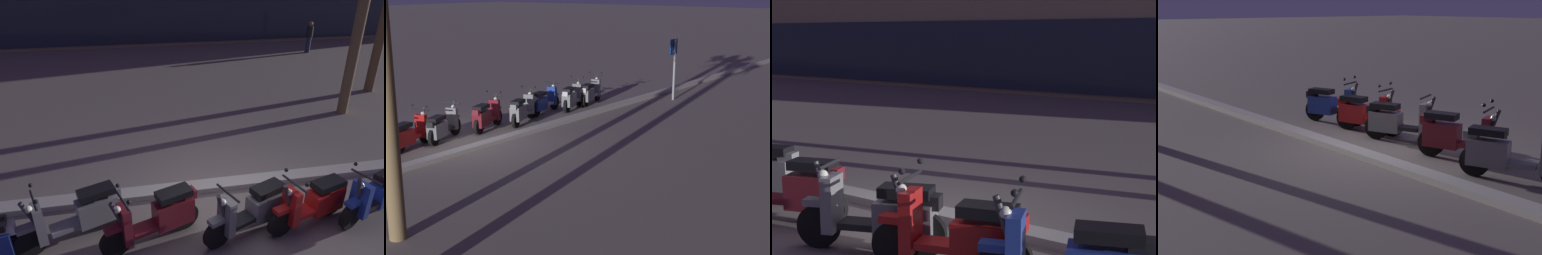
# 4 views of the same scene
# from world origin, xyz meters

# --- Properties ---
(ground_plane) EXTENTS (200.00, 200.00, 0.00)m
(ground_plane) POSITION_xyz_m (0.00, 0.00, 0.00)
(ground_plane) COLOR slate
(curb_strip) EXTENTS (60.00, 0.36, 0.12)m
(curb_strip) POSITION_xyz_m (0.00, 0.58, 0.06)
(curb_strip) COLOR #BCB7AD
(curb_strip) RESTS_ON ground
(scooter_grey_gap_after_mid) EXTENTS (1.76, 0.87, 1.17)m
(scooter_grey_gap_after_mid) POSITION_xyz_m (-2.74, -0.36, 0.46)
(scooter_grey_gap_after_mid) COLOR black
(scooter_grey_gap_after_mid) RESTS_ON ground
(scooter_maroon_mid_rear) EXTENTS (1.71, 0.82, 1.17)m
(scooter_maroon_mid_rear) POSITION_xyz_m (-1.44, -0.66, 0.47)
(scooter_maroon_mid_rear) COLOR black
(scooter_maroon_mid_rear) RESTS_ON ground
(scooter_grey_far_back) EXTENTS (1.71, 0.88, 1.04)m
(scooter_grey_far_back) POSITION_xyz_m (0.20, -0.75, 0.44)
(scooter_grey_far_back) COLOR black
(scooter_grey_far_back) RESTS_ON ground
(scooter_red_last_in_row) EXTENTS (1.70, 0.76, 1.17)m
(scooter_red_last_in_row) POSITION_xyz_m (1.33, -0.78, 0.44)
(scooter_red_last_in_row) COLOR black
(scooter_red_last_in_row) RESTS_ON ground
(scooter_blue_tail_end) EXTENTS (1.65, 0.82, 1.17)m
(scooter_blue_tail_end) POSITION_xyz_m (2.60, -0.79, 0.45)
(scooter_blue_tail_end) COLOR black
(scooter_blue_tail_end) RESTS_ON ground
(pedestrian_by_palm_tree) EXTENTS (0.34, 0.34, 1.63)m
(pedestrian_by_palm_tree) POSITION_xyz_m (7.98, 11.85, 0.86)
(pedestrian_by_palm_tree) COLOR #2D3351
(pedestrian_by_palm_tree) RESTS_ON ground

